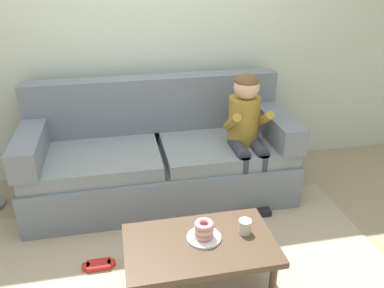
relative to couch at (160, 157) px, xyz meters
name	(u,v)px	position (x,y,z in m)	size (l,w,h in m)	color
ground	(174,254)	(-0.02, -0.85, -0.35)	(10.00, 10.00, 0.00)	#9E896B
wall_back	(145,25)	(-0.02, 0.55, 1.05)	(8.00, 0.10, 2.80)	beige
area_rug	(180,279)	(-0.02, -1.10, -0.35)	(2.93, 1.85, 0.01)	tan
couch	(160,157)	(0.00, 0.00, 0.00)	(2.24, 0.90, 1.00)	slate
coffee_table	(200,248)	(0.08, -1.22, -0.01)	(0.91, 0.55, 0.39)	#4C3828
person_child	(247,127)	(0.70, -0.21, 0.32)	(0.34, 0.58, 1.10)	olive
plate	(204,237)	(0.12, -1.19, 0.04)	(0.21, 0.21, 0.01)	white
donut	(204,234)	(0.12, -1.19, 0.07)	(0.12, 0.12, 0.04)	pink
donut_second	(204,229)	(0.12, -1.19, 0.10)	(0.12, 0.12, 0.04)	beige
donut_third	(204,225)	(0.12, -1.19, 0.14)	(0.12, 0.12, 0.04)	pink
mug	(245,226)	(0.38, -1.18, 0.08)	(0.08, 0.08, 0.09)	silver
toy_controller	(99,266)	(-0.55, -0.89, -0.33)	(0.23, 0.09, 0.05)	red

